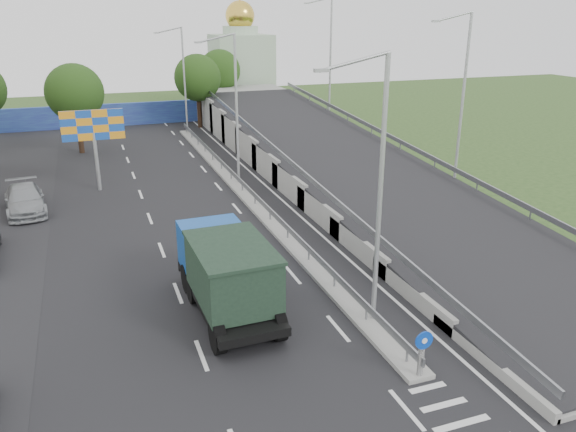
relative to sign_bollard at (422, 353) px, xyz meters
name	(u,v)px	position (x,y,z in m)	size (l,w,h in m)	color
ground	(459,422)	(0.00, -2.17, -1.03)	(160.00, 160.00, 0.00)	#2D4C1E
road_surface	(212,217)	(-3.00, 17.83, -1.03)	(26.00, 90.00, 0.04)	black
median	(242,192)	(0.00, 21.83, -0.93)	(1.00, 44.00, 0.20)	gray
overpass_ramp	(344,159)	(7.50, 21.83, 0.72)	(10.00, 50.00, 3.50)	gray
median_guardrail	(242,183)	(0.00, 21.83, -0.28)	(0.09, 44.00, 0.71)	gray
sign_bollard	(422,353)	(0.00, 0.00, 0.00)	(0.64, 0.23, 1.67)	black
lamp_post_near	(376,181)	(0.11, 3.83, 4.77)	(2.74, 0.18, 10.08)	#B2B5B7
lamp_post_mid	(234,102)	(0.11, 23.83, 4.77)	(2.74, 0.18, 10.08)	#B2B5B7
lamp_post_far	(182,74)	(0.11, 43.83, 4.77)	(2.74, 0.18, 10.08)	#B2B5B7
blue_wall	(138,114)	(-4.00, 49.83, 0.17)	(30.00, 0.50, 2.40)	navy
church	(241,65)	(10.00, 57.83, 4.28)	(7.00, 7.00, 13.80)	#B2CCAD
billboard	(93,130)	(-9.00, 25.83, 3.15)	(4.00, 0.24, 5.50)	#B2B5B7
tree_left_mid	(75,93)	(-10.00, 37.83, 4.14)	(4.80, 4.80, 7.60)	black
tree_median_far	(198,78)	(2.00, 45.83, 4.14)	(4.80, 4.80, 7.60)	black
tree_ramp_far	(220,71)	(6.00, 52.83, 4.14)	(4.80, 4.80, 7.60)	black
dump_truck	(226,270)	(-4.81, 6.74, 0.74)	(2.97, 7.35, 3.21)	black
parked_car_d	(25,200)	(-13.43, 22.68, -0.25)	(2.21, 5.43, 1.58)	#919599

